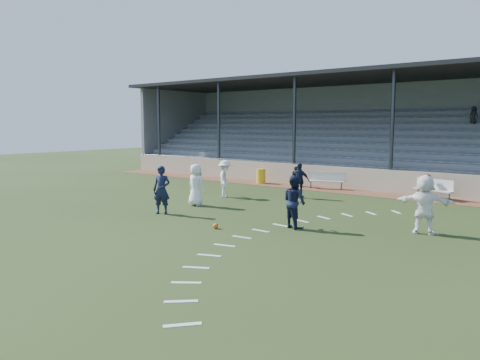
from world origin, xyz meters
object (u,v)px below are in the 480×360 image
object	(u,v)px
football	(216,226)
player_white_lead	(196,185)
bench_right	(434,187)
player_navy_lead	(162,190)
trash_bin	(261,176)
bench_left	(327,179)

from	to	relation	value
football	player_white_lead	world-z (taller)	player_white_lead
player_white_lead	bench_right	bearing A→B (deg)	-131.32
player_navy_lead	football	bearing A→B (deg)	-38.04
bench_right	player_navy_lead	bearing A→B (deg)	-106.22
trash_bin	football	size ratio (longest dim) A/B	4.53
bench_left	bench_right	xyz separation A→B (m)	(5.73, 0.06, 0.00)
bench_left	player_white_lead	size ratio (longest dim) A/B	1.09
bench_right	player_white_lead	size ratio (longest dim) A/B	1.09
bench_left	bench_right	size ratio (longest dim) A/B	1.00
bench_left	trash_bin	size ratio (longest dim) A/B	2.29
bench_left	football	bearing A→B (deg)	-100.95
football	bench_right	bearing A→B (deg)	70.45
bench_right	player_navy_lead	distance (m)	13.17
trash_bin	player_white_lead	xyz separation A→B (m)	(2.26, -8.16, 0.47)
bench_left	bench_right	bearing A→B (deg)	-18.59
bench_left	trash_bin	bearing A→B (deg)	164.43
trash_bin	bench_left	bearing A→B (deg)	3.65
trash_bin	player_white_lead	bearing A→B (deg)	-74.50
bench_right	player_navy_lead	xyz separation A→B (m)	(-7.57, -10.76, 0.39)
bench_right	football	distance (m)	12.19
bench_left	trash_bin	xyz separation A→B (m)	(-4.35, -0.28, -0.12)
bench_left	player_navy_lead	world-z (taller)	player_navy_lead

